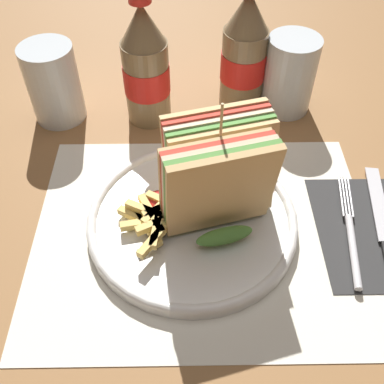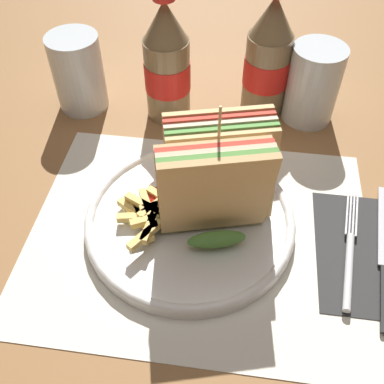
{
  "view_description": "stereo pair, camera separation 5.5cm",
  "coord_description": "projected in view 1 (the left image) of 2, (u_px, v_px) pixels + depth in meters",
  "views": [
    {
      "loc": [
        -0.02,
        -0.36,
        0.45
      ],
      "look_at": [
        -0.01,
        0.01,
        0.04
      ],
      "focal_mm": 42.0,
      "sensor_mm": 36.0,
      "label": 1
    },
    {
      "loc": [
        0.04,
        -0.35,
        0.45
      ],
      "look_at": [
        -0.01,
        0.01,
        0.04
      ],
      "focal_mm": 42.0,
      "sensor_mm": 36.0,
      "label": 2
    }
  ],
  "objects": [
    {
      "name": "club_sandwich",
      "position": [
        218.0,
        176.0,
        0.52
      ],
      "size": [
        0.14,
        0.13,
        0.17
      ],
      "color": "tan",
      "rests_on": "plate_main"
    },
    {
      "name": "knife",
      "position": [
        384.0,
        230.0,
        0.56
      ],
      "size": [
        0.04,
        0.21,
        0.0
      ],
      "rotation": [
        0.0,
        0.0,
        -0.14
      ],
      "color": "black",
      "rests_on": "napkin"
    },
    {
      "name": "napkin",
      "position": [
        366.0,
        231.0,
        0.56
      ],
      "size": [
        0.12,
        0.18,
        0.0
      ],
      "color": "#2D2D2D",
      "rests_on": "ground_plane"
    },
    {
      "name": "fries_pile",
      "position": [
        155.0,
        217.0,
        0.54
      ],
      "size": [
        0.09,
        0.11,
        0.02
      ],
      "color": "#E5C166",
      "rests_on": "plate_main"
    },
    {
      "name": "ground_plane",
      "position": [
        202.0,
        220.0,
        0.58
      ],
      "size": [
        4.0,
        4.0,
        0.0
      ],
      "primitive_type": "plane",
      "color": "olive"
    },
    {
      "name": "ketchup_blob",
      "position": [
        160.0,
        201.0,
        0.56
      ],
      "size": [
        0.04,
        0.04,
        0.01
      ],
      "color": "maroon",
      "rests_on": "plate_main"
    },
    {
      "name": "glass_far",
      "position": [
        54.0,
        83.0,
        0.67
      ],
      "size": [
        0.08,
        0.08,
        0.12
      ],
      "color": "silver",
      "rests_on": "ground_plane"
    },
    {
      "name": "coke_bottle_near",
      "position": [
        146.0,
        68.0,
        0.65
      ],
      "size": [
        0.07,
        0.07,
        0.21
      ],
      "color": "#7A6647",
      "rests_on": "ground_plane"
    },
    {
      "name": "glass_near",
      "position": [
        289.0,
        79.0,
        0.69
      ],
      "size": [
        0.08,
        0.08,
        0.12
      ],
      "color": "silver",
      "rests_on": "ground_plane"
    },
    {
      "name": "fork",
      "position": [
        352.0,
        239.0,
        0.54
      ],
      "size": [
        0.04,
        0.17,
        0.01
      ],
      "rotation": [
        0.0,
        0.0,
        -0.14
      ],
      "color": "silver",
      "rests_on": "napkin"
    },
    {
      "name": "coke_bottle_far",
      "position": [
        244.0,
        55.0,
        0.67
      ],
      "size": [
        0.07,
        0.07,
        0.21
      ],
      "color": "#7A6647",
      "rests_on": "ground_plane"
    },
    {
      "name": "placemat",
      "position": [
        200.0,
        232.0,
        0.56
      ],
      "size": [
        0.42,
        0.33,
        0.0
      ],
      "color": "silver",
      "rests_on": "ground_plane"
    },
    {
      "name": "plate_main",
      "position": [
        192.0,
        220.0,
        0.56
      ],
      "size": [
        0.26,
        0.26,
        0.02
      ],
      "color": "white",
      "rests_on": "ground_plane"
    }
  ]
}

